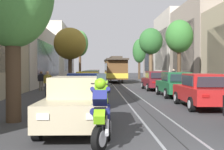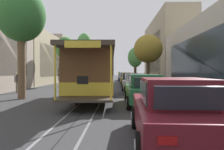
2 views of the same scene
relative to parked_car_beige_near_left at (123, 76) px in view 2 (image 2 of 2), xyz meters
The scene contains 24 objects.
ground_plane 20.63m from the parked_car_beige_near_left, 82.51° to the left, with size 160.00×160.00×0.00m, color #38383A.
trolley_track_rails 24.59m from the parked_car_beige_near_left, 83.73° to the left, with size 1.14×67.93×0.01m.
building_facade_left 24.93m from the parked_car_beige_near_left, 107.26° to the left, with size 5.31×59.63×10.57m.
parked_car_beige_near_left is the anchor object (origin of this frame).
parked_car_blue_second_left 5.84m from the parked_car_beige_near_left, 91.58° to the left, with size 2.14×4.42×1.58m.
parked_car_yellow_mid_left 12.50m from the parked_car_beige_near_left, 90.97° to the left, with size 2.12×4.41×1.58m.
parked_car_black_fourth_left 18.55m from the parked_car_beige_near_left, 90.61° to the left, with size 2.01×4.37×1.58m.
parked_car_white_fifth_left 24.41m from the parked_car_beige_near_left, 90.56° to the left, with size 2.09×4.40×1.58m.
parked_car_green_sixth_left 30.55m from the parked_car_beige_near_left, 90.38° to the left, with size 2.01×4.36×1.58m.
parked_car_maroon_far_left 36.37m from the parked_car_beige_near_left, 90.23° to the left, with size 2.14×4.42×1.58m.
parked_car_black_near_right 5.79m from the parked_car_beige_near_left, 19.02° to the right, with size 2.07×4.39×1.58m.
parked_car_red_second_right 7.07m from the parked_car_beige_near_left, 39.31° to the left, with size 2.10×4.40×1.58m.
parked_car_green_mid_right 11.19m from the parked_car_beige_near_left, 60.05° to the left, with size 2.03×4.38×1.58m.
parked_car_maroon_fourth_right 16.28m from the parked_car_beige_near_left, 70.57° to the left, with size 2.00×4.36×1.58m.
street_tree_kerb_left_near 4.37m from the parked_car_beige_near_left, 151.25° to the left, with size 2.81×2.49×6.28m.
street_tree_kerb_left_second 19.13m from the parked_car_beige_near_left, 96.45° to the left, with size 3.05×3.24×5.66m.
street_tree_kerb_right_near 9.41m from the parked_car_beige_near_left, 10.00° to the left, with size 2.88×2.88×9.01m.
street_tree_kerb_right_second 17.74m from the parked_car_beige_near_left, 64.50° to the left, with size 2.34×2.43×5.96m.
street_tree_kerb_right_mid 29.41m from the parked_car_beige_near_left, 75.54° to the left, with size 3.03×2.77×6.98m.
cable_car_trolley 28.48m from the parked_car_beige_near_left, 84.59° to the left, with size 2.76×9.17×3.28m.
motorcycle_with_rider 2.06m from the parked_car_beige_near_left, 69.98° to the right, with size 0.52×1.88×1.71m.
pedestrian_on_left_pavement 26.11m from the parked_car_beige_near_left, 69.21° to the left, with size 0.55×0.42×1.71m.
pedestrian_on_right_pavement 15.39m from the parked_car_beige_near_left, 105.28° to the left, with size 0.55×0.25×1.59m.
pedestrian_crossing_far 11.12m from the parked_car_beige_near_left, 104.60° to the left, with size 0.55×0.42×1.64m.
Camera 2 is at (-1.45, 45.05, 1.74)m, focal length 34.16 mm.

